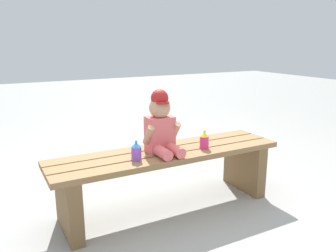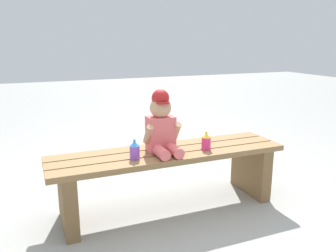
# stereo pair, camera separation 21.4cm
# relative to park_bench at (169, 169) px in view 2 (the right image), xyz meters

# --- Properties ---
(ground_plane) EXTENTS (16.00, 16.00, 0.00)m
(ground_plane) POSITION_rel_park_bench_xyz_m (0.00, 0.00, -0.28)
(ground_plane) COLOR #999993
(park_bench) EXTENTS (1.55, 0.39, 0.41)m
(park_bench) POSITION_rel_park_bench_xyz_m (0.00, 0.00, 0.00)
(park_bench) COLOR olive
(park_bench) RESTS_ON ground_plane
(child_figure) EXTENTS (0.23, 0.27, 0.40)m
(child_figure) POSITION_rel_park_bench_xyz_m (-0.05, -0.00, 0.30)
(child_figure) COLOR #E56666
(child_figure) RESTS_ON park_bench
(sippy_cup_left) EXTENTS (0.06, 0.06, 0.12)m
(sippy_cup_left) POSITION_rel_park_bench_xyz_m (-0.25, -0.07, 0.19)
(sippy_cup_left) COLOR #8C4CCC
(sippy_cup_left) RESTS_ON park_bench
(sippy_cup_right) EXTENTS (0.06, 0.06, 0.12)m
(sippy_cup_right) POSITION_rel_park_bench_xyz_m (0.24, -0.07, 0.19)
(sippy_cup_right) COLOR #E5337F
(sippy_cup_right) RESTS_ON park_bench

